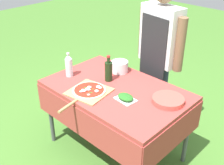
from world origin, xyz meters
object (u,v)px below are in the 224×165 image
object	(u,v)px
person_cook	(159,50)
plate_stack	(168,100)
mixing_tub	(120,67)
prep_table	(116,96)
pizza_on_peel	(88,91)
water_bottle	(69,65)
herb_container	(126,97)
oil_bottle	(109,71)

from	to	relation	value
person_cook	plate_stack	size ratio (longest dim) A/B	5.69
person_cook	mixing_tub	distance (m)	0.44
person_cook	plate_stack	xyz separation A→B (m)	(0.46, -0.50, -0.17)
prep_table	pizza_on_peel	world-z (taller)	pizza_on_peel
person_cook	pizza_on_peel	xyz separation A→B (m)	(-0.12, -0.86, -0.17)
water_bottle	plate_stack	world-z (taller)	water_bottle
prep_table	mixing_tub	size ratio (longest dim) A/B	7.81
person_cook	pizza_on_peel	bearing A→B (deg)	90.21
person_cook	water_bottle	xyz separation A→B (m)	(-0.50, -0.77, -0.08)
prep_table	person_cook	world-z (taller)	person_cook
herb_container	plate_stack	world-z (taller)	herb_container
water_bottle	herb_container	bearing A→B (deg)	4.58
herb_container	mixing_tub	distance (m)	0.52
mixing_tub	oil_bottle	bearing A→B (deg)	-76.98
herb_container	oil_bottle	bearing A→B (deg)	157.14
water_bottle	mixing_tub	bearing A→B (deg)	54.36
oil_bottle	herb_container	bearing A→B (deg)	-22.86
pizza_on_peel	plate_stack	world-z (taller)	pizza_on_peel
person_cook	herb_container	world-z (taller)	person_cook
prep_table	person_cook	size ratio (longest dim) A/B	0.83
person_cook	oil_bottle	xyz separation A→B (m)	(-0.16, -0.57, -0.09)
prep_table	mixing_tub	xyz separation A→B (m)	(-0.20, 0.27, 0.14)
oil_bottle	herb_container	size ratio (longest dim) A/B	1.37
water_bottle	pizza_on_peel	bearing A→B (deg)	-13.21
herb_container	plate_stack	distance (m)	0.35
prep_table	water_bottle	xyz separation A→B (m)	(-0.49, -0.14, 0.19)
plate_stack	mixing_tub	bearing A→B (deg)	168.77
herb_container	plate_stack	xyz separation A→B (m)	(0.28, 0.22, -0.00)
pizza_on_peel	water_bottle	world-z (taller)	water_bottle
pizza_on_peel	plate_stack	bearing A→B (deg)	22.16
prep_table	mixing_tub	distance (m)	0.36
water_bottle	prep_table	bearing A→B (deg)	15.68
prep_table	herb_container	bearing A→B (deg)	-23.78
pizza_on_peel	herb_container	distance (m)	0.34
prep_table	plate_stack	xyz separation A→B (m)	(0.47, 0.14, 0.10)
person_cook	water_bottle	world-z (taller)	person_cook
person_cook	herb_container	distance (m)	0.76
herb_container	plate_stack	size ratio (longest dim) A/B	0.67
water_bottle	mixing_tub	world-z (taller)	water_bottle
person_cook	oil_bottle	distance (m)	0.60
plate_stack	person_cook	bearing A→B (deg)	132.74
prep_table	mixing_tub	world-z (taller)	mixing_tub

